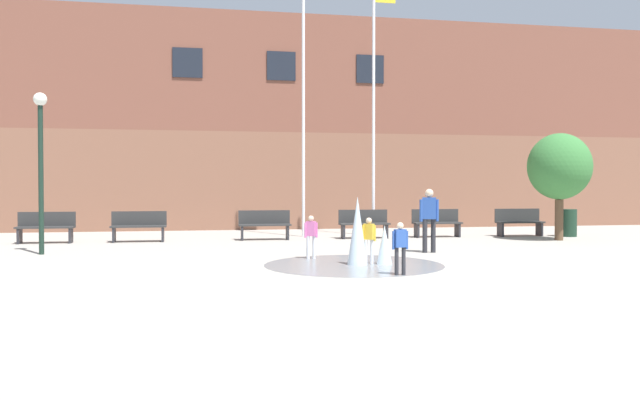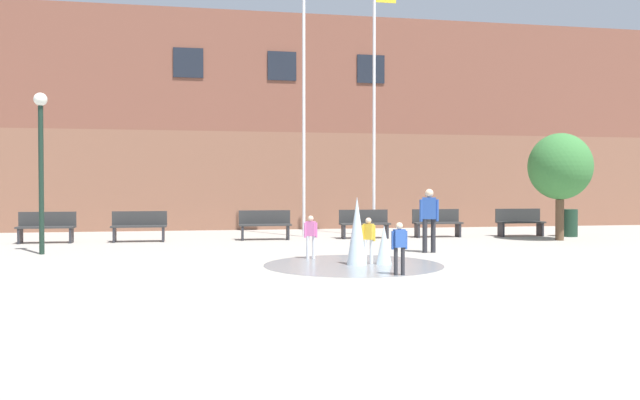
{
  "view_description": "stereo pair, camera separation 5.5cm",
  "coord_description": "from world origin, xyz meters",
  "px_view_note": "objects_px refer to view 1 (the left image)",
  "views": [
    {
      "loc": [
        -2.88,
        -8.47,
        1.65
      ],
      "look_at": [
        0.06,
        7.44,
        1.3
      ],
      "focal_mm": 35.0,
      "sensor_mm": 36.0,
      "label": 1
    },
    {
      "loc": [
        -2.83,
        -8.48,
        1.65
      ],
      "look_at": [
        0.06,
        7.44,
        1.3
      ],
      "focal_mm": 35.0,
      "sensor_mm": 36.0,
      "label": 2
    }
  ],
  "objects_px": {
    "flagpole_right": "(374,99)",
    "park_bench_far_right": "(519,222)",
    "flagpole_left": "(304,94)",
    "lamp_post_left_lane": "(41,149)",
    "park_bench_left_of_flagpoles": "(139,226)",
    "adult_watching": "(429,215)",
    "child_running": "(369,237)",
    "park_bench_center": "(364,223)",
    "park_bench_near_trashcan": "(437,222)",
    "child_in_fountain": "(400,244)",
    "park_bench_far_left": "(46,227)",
    "park_bench_under_left_flagpole": "(265,224)",
    "child_with_pink_shirt": "(311,233)",
    "street_tree_near_building": "(559,167)",
    "trash_can": "(568,223)"
  },
  "relations": [
    {
      "from": "child_with_pink_shirt",
      "to": "street_tree_near_building",
      "type": "xyz_separation_m",
      "value": [
        8.3,
        3.42,
        1.67
      ]
    },
    {
      "from": "street_tree_near_building",
      "to": "park_bench_center",
      "type": "bearing_deg",
      "value": 162.57
    },
    {
      "from": "flagpole_right",
      "to": "street_tree_near_building",
      "type": "distance_m",
      "value": 6.27
    },
    {
      "from": "park_bench_far_right",
      "to": "trash_can",
      "type": "distance_m",
      "value": 1.57
    },
    {
      "from": "flagpole_left",
      "to": "flagpole_right",
      "type": "xyz_separation_m",
      "value": [
        2.38,
        0.0,
        -0.11
      ]
    },
    {
      "from": "park_bench_far_right",
      "to": "park_bench_center",
      "type": "bearing_deg",
      "value": 179.44
    },
    {
      "from": "child_with_pink_shirt",
      "to": "adult_watching",
      "type": "distance_m",
      "value": 3.23
    },
    {
      "from": "child_in_fountain",
      "to": "trash_can",
      "type": "xyz_separation_m",
      "value": [
        8.22,
        7.62,
        -0.13
      ]
    },
    {
      "from": "park_bench_far_left",
      "to": "adult_watching",
      "type": "xyz_separation_m",
      "value": [
        10.06,
        -4.46,
        0.45
      ]
    },
    {
      "from": "park_bench_near_trashcan",
      "to": "child_running",
      "type": "xyz_separation_m",
      "value": [
        -3.99,
        -6.39,
        0.1
      ]
    },
    {
      "from": "park_bench_near_trashcan",
      "to": "trash_can",
      "type": "height_order",
      "value": "park_bench_near_trashcan"
    },
    {
      "from": "child_with_pink_shirt",
      "to": "adult_watching",
      "type": "height_order",
      "value": "adult_watching"
    },
    {
      "from": "park_bench_near_trashcan",
      "to": "trash_can",
      "type": "distance_m",
      "value": 4.4
    },
    {
      "from": "park_bench_under_left_flagpole",
      "to": "park_bench_far_right",
      "type": "xyz_separation_m",
      "value": [
        8.47,
        -0.06,
        0.0
      ]
    },
    {
      "from": "park_bench_far_left",
      "to": "child_running",
      "type": "xyz_separation_m",
      "value": [
        8.0,
        -6.37,
        0.1
      ]
    },
    {
      "from": "adult_watching",
      "to": "flagpole_left",
      "type": "relative_size",
      "value": 0.18
    },
    {
      "from": "park_bench_near_trashcan",
      "to": "lamp_post_left_lane",
      "type": "bearing_deg",
      "value": -164.38
    },
    {
      "from": "park_bench_under_left_flagpole",
      "to": "child_with_pink_shirt",
      "type": "relative_size",
      "value": 1.62
    },
    {
      "from": "park_bench_left_of_flagpoles",
      "to": "park_bench_far_left",
      "type": "bearing_deg",
      "value": 179.02
    },
    {
      "from": "park_bench_far_right",
      "to": "child_in_fountain",
      "type": "relative_size",
      "value": 1.62
    },
    {
      "from": "park_bench_left_of_flagpoles",
      "to": "adult_watching",
      "type": "height_order",
      "value": "adult_watching"
    },
    {
      "from": "adult_watching",
      "to": "park_bench_left_of_flagpoles",
      "type": "bearing_deg",
      "value": 170.13
    },
    {
      "from": "street_tree_near_building",
      "to": "child_with_pink_shirt",
      "type": "bearing_deg",
      "value": -157.61
    },
    {
      "from": "child_with_pink_shirt",
      "to": "flagpole_left",
      "type": "relative_size",
      "value": 0.11
    },
    {
      "from": "trash_can",
      "to": "park_bench_center",
      "type": "bearing_deg",
      "value": 175.86
    },
    {
      "from": "park_bench_center",
      "to": "flagpole_left",
      "type": "xyz_separation_m",
      "value": [
        -1.76,
        1.05,
        4.21
      ]
    },
    {
      "from": "park_bench_left_of_flagpoles",
      "to": "child_in_fountain",
      "type": "bearing_deg",
      "value": -55.75
    },
    {
      "from": "child_in_fountain",
      "to": "park_bench_far_left",
      "type": "bearing_deg",
      "value": -52.32
    },
    {
      "from": "flagpole_left",
      "to": "trash_can",
      "type": "xyz_separation_m",
      "value": [
        8.58,
        -1.54,
        -4.24
      ]
    },
    {
      "from": "flagpole_left",
      "to": "lamp_post_left_lane",
      "type": "distance_m",
      "value": 8.53
    },
    {
      "from": "park_bench_under_left_flagpole",
      "to": "park_bench_far_right",
      "type": "bearing_deg",
      "value": -0.43
    },
    {
      "from": "trash_can",
      "to": "park_bench_left_of_flagpoles",
      "type": "bearing_deg",
      "value": 178.03
    },
    {
      "from": "child_in_fountain",
      "to": "adult_watching",
      "type": "distance_m",
      "value": 4.17
    },
    {
      "from": "park_bench_near_trashcan",
      "to": "child_with_pink_shirt",
      "type": "distance_m",
      "value": 7.28
    },
    {
      "from": "park_bench_left_of_flagpoles",
      "to": "child_running",
      "type": "relative_size",
      "value": 1.62
    },
    {
      "from": "park_bench_center",
      "to": "lamp_post_left_lane",
      "type": "xyz_separation_m",
      "value": [
        -8.89,
        -3.13,
        2.08
      ]
    },
    {
      "from": "child_running",
      "to": "street_tree_near_building",
      "type": "height_order",
      "value": "street_tree_near_building"
    },
    {
      "from": "park_bench_left_of_flagpoles",
      "to": "flagpole_right",
      "type": "relative_size",
      "value": 0.18
    },
    {
      "from": "park_bench_near_trashcan",
      "to": "flagpole_right",
      "type": "relative_size",
      "value": 0.18
    },
    {
      "from": "flagpole_left",
      "to": "child_running",
      "type": "bearing_deg",
      "value": -88.27
    },
    {
      "from": "adult_watching",
      "to": "park_bench_far_right",
      "type": "bearing_deg",
      "value": 63.37
    },
    {
      "from": "park_bench_far_left",
      "to": "child_running",
      "type": "distance_m",
      "value": 10.22
    },
    {
      "from": "park_bench_far_left",
      "to": "adult_watching",
      "type": "relative_size",
      "value": 1.01
    },
    {
      "from": "park_bench_far_left",
      "to": "flagpole_left",
      "type": "bearing_deg",
      "value": 7.52
    },
    {
      "from": "adult_watching",
      "to": "park_bench_center",
      "type": "bearing_deg",
      "value": 117.57
    },
    {
      "from": "flagpole_right",
      "to": "park_bench_far_right",
      "type": "bearing_deg",
      "value": -13.21
    },
    {
      "from": "park_bench_center",
      "to": "adult_watching",
      "type": "bearing_deg",
      "value": -83.26
    },
    {
      "from": "park_bench_center",
      "to": "child_running",
      "type": "distance_m",
      "value": 6.53
    },
    {
      "from": "park_bench_near_trashcan",
      "to": "child_in_fountain",
      "type": "bearing_deg",
      "value": -115.3
    },
    {
      "from": "lamp_post_left_lane",
      "to": "park_bench_near_trashcan",
      "type": "bearing_deg",
      "value": 15.62
    }
  ]
}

